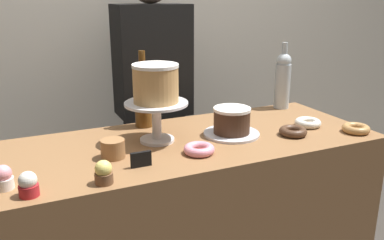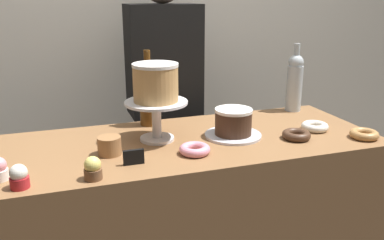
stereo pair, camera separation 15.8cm
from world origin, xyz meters
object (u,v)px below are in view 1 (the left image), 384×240
Objects in this scene: donut_sugar at (308,123)px; cupcake_vanilla at (28,185)px; cupcake_strawberry at (3,178)px; white_layer_cake at (156,83)px; barista_figure at (154,116)px; cupcake_lemon at (104,173)px; cookie_stack at (113,149)px; cake_stand_pedestal at (157,115)px; wine_bottle_clear at (283,79)px; chocolate_round_cake at (232,120)px; price_sign_chalkboard at (141,159)px; donut_maple at (356,129)px; donut_chocolate at (293,131)px; donut_pink at (199,149)px; wine_bottle_amber at (143,94)px.

cupcake_vanilla is at bearing -170.84° from donut_sugar.
donut_sugar is (1.20, 0.11, -0.02)m from cupcake_strawberry.
white_layer_cake is 0.11× the size of barista_figure.
cupcake_lemon is 0.88× the size of cookie_stack.
cupcake_lemon is 0.95m from donut_sugar.
cupcake_lemon is 0.92m from barista_figure.
cake_stand_pedestal is 0.23m from cookie_stack.
cupcake_strawberry is at bearing -163.52° from cookie_stack.
cupcake_vanilla and cupcake_strawberry have the same top height.
chocolate_round_cake is at bearing -149.10° from wine_bottle_clear.
barista_figure is at bearing 67.84° from price_sign_chalkboard.
donut_maple is 1.33× the size of cookie_stack.
donut_maple is 0.07× the size of barista_figure.
cupcake_lemon reaches higher than donut_sugar.
barista_figure is at bearing 128.47° from donut_sugar.
chocolate_round_cake is at bearing 154.68° from donut_chocolate.
donut_maple is (1.33, -0.04, -0.02)m from cupcake_strawberry.
donut_sugar is at bearing 0.15° from cookie_stack.
donut_chocolate is 0.66m from price_sign_chalkboard.
cupcake_vanilla is at bearing -170.88° from donut_pink.
wine_bottle_clear is 2.91× the size of donut_pink.
wine_bottle_clear reaches higher than donut_sugar.
chocolate_round_cake is 1.33× the size of donut_pink.
cupcake_lemon is (-0.57, -0.23, -0.03)m from chocolate_round_cake.
cake_stand_pedestal is at bearing 117.05° from donut_pink.
white_layer_cake is at bearing 172.03° from donut_sugar.
cupcake_vanilla is at bearing -136.02° from wine_bottle_amber.
wine_bottle_clear is at bearing 60.24° from donut_chocolate.
white_layer_cake is 0.77m from wine_bottle_clear.
donut_chocolate is at bearing 2.94° from donut_pink.
white_layer_cake is 2.34× the size of cupcake_lemon.
wine_bottle_amber is 0.41m from barista_figure.
chocolate_round_cake is 2.01× the size of cupcake_vanilla.
cupcake_lemon reaches higher than donut_chocolate.
white_layer_cake is 0.59m from donut_chocolate.
wine_bottle_amber is (-0.72, -0.00, 0.00)m from wine_bottle_clear.
donut_sugar is at bearing 8.51° from price_sign_chalkboard.
price_sign_chalkboard is (-0.13, -0.21, -0.08)m from cake_stand_pedestal.
chocolate_round_cake reaches higher than price_sign_chalkboard.
cake_stand_pedestal is 0.56m from donut_chocolate.
price_sign_chalkboard reaches higher than donut_pink.
cupcake_strawberry is 0.05× the size of barista_figure.
wine_bottle_amber is at bearing 59.64° from cupcake_lemon.
chocolate_round_cake is 0.46m from price_sign_chalkboard.
cupcake_vanilla is 1.27m from donut_maple.
cookie_stack is (-0.50, -0.04, -0.03)m from chocolate_round_cake.
barista_figure reaches higher than cupcake_strawberry.
cupcake_lemon is at bearing -120.36° from wine_bottle_amber.
cake_stand_pedestal is 2.88× the size of cookie_stack.
cupcake_strawberry is at bearing 178.21° from donut_maple.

